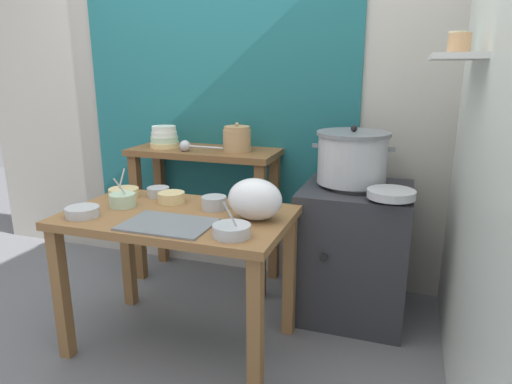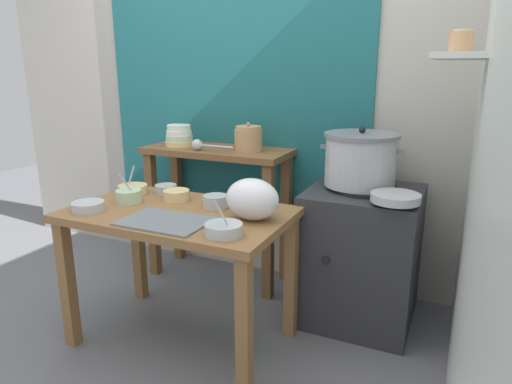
% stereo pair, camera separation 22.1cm
% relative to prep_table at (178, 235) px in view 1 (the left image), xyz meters
% --- Properties ---
extents(ground_plane, '(9.00, 9.00, 0.00)m').
position_rel_prep_table_xyz_m(ground_plane, '(-0.05, -0.07, -0.61)').
color(ground_plane, slate).
extents(wall_back, '(4.40, 0.12, 2.60)m').
position_rel_prep_table_xyz_m(wall_back, '(0.03, 1.02, 0.69)').
color(wall_back, '#B2ADA3').
rests_on(wall_back, ground).
extents(wall_right, '(0.30, 3.20, 2.60)m').
position_rel_prep_table_xyz_m(wall_right, '(1.35, 0.13, 0.69)').
color(wall_right, silver).
rests_on(wall_right, ground).
extents(prep_table, '(1.10, 0.66, 0.72)m').
position_rel_prep_table_xyz_m(prep_table, '(0.00, 0.00, 0.00)').
color(prep_table, olive).
rests_on(prep_table, ground).
extents(back_shelf_table, '(0.96, 0.40, 0.90)m').
position_rel_prep_table_xyz_m(back_shelf_table, '(-0.20, 0.76, 0.07)').
color(back_shelf_table, brown).
rests_on(back_shelf_table, ground).
extents(stove_block, '(0.60, 0.61, 0.78)m').
position_rel_prep_table_xyz_m(stove_block, '(0.79, 0.63, -0.23)').
color(stove_block, '#2D2D33').
rests_on(stove_block, ground).
extents(steamer_pot, '(0.45, 0.40, 0.32)m').
position_rel_prep_table_xyz_m(steamer_pot, '(0.75, 0.65, 0.32)').
color(steamer_pot, '#B7BABF').
rests_on(steamer_pot, stove_block).
extents(clay_pot, '(0.17, 0.17, 0.18)m').
position_rel_prep_table_xyz_m(clay_pot, '(0.03, 0.76, 0.37)').
color(clay_pot, tan).
rests_on(clay_pot, back_shelf_table).
extents(bowl_stack_enamel, '(0.19, 0.19, 0.14)m').
position_rel_prep_table_xyz_m(bowl_stack_enamel, '(-0.47, 0.73, 0.36)').
color(bowl_stack_enamel, '#E5C684').
rests_on(bowl_stack_enamel, back_shelf_table).
extents(ladle, '(0.29, 0.07, 0.07)m').
position_rel_prep_table_xyz_m(ladle, '(-0.26, 0.64, 0.33)').
color(ladle, '#B7BABF').
rests_on(ladle, back_shelf_table).
extents(serving_tray, '(0.40, 0.28, 0.01)m').
position_rel_prep_table_xyz_m(serving_tray, '(0.05, -0.17, 0.12)').
color(serving_tray, slate).
rests_on(serving_tray, prep_table).
extents(plastic_bag, '(0.26, 0.19, 0.20)m').
position_rel_prep_table_xyz_m(plastic_bag, '(0.39, 0.03, 0.21)').
color(plastic_bag, white).
rests_on(plastic_bag, prep_table).
extents(wide_pan, '(0.24, 0.24, 0.04)m').
position_rel_prep_table_xyz_m(wide_pan, '(0.98, 0.40, 0.19)').
color(wide_pan, '#B7BABF').
rests_on(wide_pan, stove_block).
extents(prep_bowl_0, '(0.12, 0.12, 0.07)m').
position_rel_prep_table_xyz_m(prep_bowl_0, '(0.15, 0.12, 0.15)').
color(prep_bowl_0, '#B7BABF').
rests_on(prep_bowl_0, prep_table).
extents(prep_bowl_1, '(0.14, 0.14, 0.06)m').
position_rel_prep_table_xyz_m(prep_bowl_1, '(-0.11, 0.15, 0.14)').
color(prep_bowl_1, '#E5C684').
rests_on(prep_bowl_1, prep_table).
extents(prep_bowl_2, '(0.16, 0.16, 0.05)m').
position_rel_prep_table_xyz_m(prep_bowl_2, '(-0.40, -0.19, 0.14)').
color(prep_bowl_2, '#B7BABF').
rests_on(prep_bowl_2, prep_table).
extents(prep_bowl_3, '(0.16, 0.16, 0.15)m').
position_rel_prep_table_xyz_m(prep_bowl_3, '(-0.41, 0.16, 0.14)').
color(prep_bowl_3, '#E5C684').
rests_on(prep_bowl_3, prep_table).
extents(prep_bowl_4, '(0.13, 0.13, 0.16)m').
position_rel_prep_table_xyz_m(prep_bowl_4, '(-0.31, 0.01, 0.15)').
color(prep_bowl_4, '#B7D1AD').
rests_on(prep_bowl_4, prep_table).
extents(prep_bowl_5, '(0.16, 0.16, 0.16)m').
position_rel_prep_table_xyz_m(prep_bowl_5, '(0.37, -0.20, 0.14)').
color(prep_bowl_5, '#B7BABF').
rests_on(prep_bowl_5, prep_table).
extents(prep_bowl_6, '(0.12, 0.12, 0.05)m').
position_rel_prep_table_xyz_m(prep_bowl_6, '(-0.24, 0.24, 0.14)').
color(prep_bowl_6, '#B7BABF').
rests_on(prep_bowl_6, prep_table).
extents(prep_bowl_7, '(0.10, 0.10, 0.05)m').
position_rel_prep_table_xyz_m(prep_bowl_7, '(0.28, 0.19, 0.14)').
color(prep_bowl_7, '#B7BABF').
rests_on(prep_bowl_7, prep_table).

